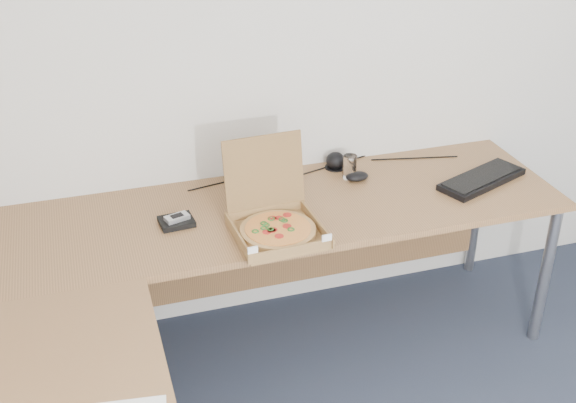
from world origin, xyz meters
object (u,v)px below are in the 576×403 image
object	(u,v)px
drinking_glass	(350,167)
keyboard	(482,179)
wallet	(177,222)
desk	(213,285)
pizza_box	(276,225)

from	to	relation	value
drinking_glass	keyboard	size ratio (longest dim) A/B	0.25
keyboard	wallet	distance (m)	1.35
desk	pizza_box	bearing A→B (deg)	37.05
desk	keyboard	size ratio (longest dim) A/B	5.78
drinking_glass	desk	bearing A→B (deg)	-141.65
pizza_box	desk	bearing A→B (deg)	-146.31
desk	drinking_glass	size ratio (longest dim) A/B	23.28
desk	wallet	world-z (taller)	wallet
pizza_box	drinking_glass	size ratio (longest dim) A/B	3.57
keyboard	desk	bearing A→B (deg)	174.42
pizza_box	wallet	world-z (taller)	pizza_box
desk	keyboard	bearing A→B (deg)	16.30
drinking_glass	keyboard	world-z (taller)	drinking_glass
desk	wallet	size ratio (longest dim) A/B	18.79
pizza_box	drinking_glass	bearing A→B (deg)	35.84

